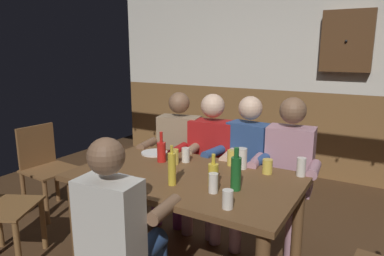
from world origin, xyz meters
name	(u,v)px	position (x,y,z in m)	size (l,w,h in m)	color
back_wall_upper	(290,32)	(0.00, 2.44, 1.84)	(5.21, 0.12, 1.47)	silver
back_wall_wainscot	(284,131)	(0.00, 2.44, 0.55)	(5.21, 0.12, 1.11)	brown
dining_table	(186,188)	(0.00, -0.14, 0.64)	(1.61, 0.96, 0.75)	brown
person_0	(177,150)	(-0.53, 0.57, 0.68)	(0.58, 0.57, 1.23)	#997F60
person_1	(210,154)	(-0.17, 0.58, 0.69)	(0.58, 0.56, 1.24)	#AD1919
person_2	(244,162)	(0.17, 0.56, 0.67)	(0.54, 0.56, 1.24)	#2D4C84
person_3	(288,167)	(0.55, 0.57, 0.69)	(0.54, 0.55, 1.26)	#B78493
person_4	(120,228)	(-0.01, -0.83, 0.65)	(0.51, 0.53, 1.20)	silver
chair_empty_near_left	(45,166)	(-1.75, -0.01, 0.48)	(0.47, 0.47, 0.88)	brown
condiment_caddy	(122,180)	(-0.28, -0.50, 0.77)	(0.14, 0.10, 0.05)	#B2B7BC
plate_0	(154,153)	(-0.50, 0.17, 0.76)	(0.23, 0.23, 0.01)	white
bottle_0	(172,169)	(0.02, -0.35, 0.86)	(0.05, 0.05, 0.27)	gold
bottle_1	(161,151)	(-0.32, 0.02, 0.84)	(0.07, 0.07, 0.25)	red
bottle_2	(236,173)	(0.42, -0.21, 0.87)	(0.07, 0.07, 0.28)	#195923
bottle_3	(213,174)	(0.27, -0.23, 0.83)	(0.07, 0.07, 0.22)	gold
pint_glass_0	(267,166)	(0.50, 0.18, 0.80)	(0.07, 0.07, 0.11)	#E5C64C
pint_glass_1	(228,199)	(0.49, -0.49, 0.80)	(0.06, 0.06, 0.11)	white
pint_glass_2	(232,158)	(0.20, 0.23, 0.81)	(0.07, 0.07, 0.12)	#E5C64C
pint_glass_3	(213,183)	(0.32, -0.33, 0.81)	(0.06, 0.06, 0.13)	white
pint_glass_4	(186,155)	(-0.15, 0.11, 0.81)	(0.06, 0.06, 0.12)	white
pint_glass_5	(242,158)	(0.30, 0.19, 0.83)	(0.08, 0.08, 0.16)	white
pint_glass_6	(301,167)	(0.72, 0.26, 0.82)	(0.06, 0.06, 0.13)	white
pint_glass_7	(175,157)	(-0.20, 0.02, 0.81)	(0.06, 0.06, 0.12)	#E5C64C
wall_dart_cabinet	(347,41)	(0.70, 2.31, 1.73)	(0.56, 0.15, 0.70)	brown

